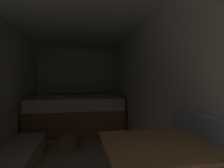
# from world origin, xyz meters

# --- Properties ---
(ground_plane) EXTENTS (7.58, 7.58, 0.00)m
(ground_plane) POSITION_xyz_m (0.00, 2.17, 0.00)
(ground_plane) COLOR #A39984
(wall_back) EXTENTS (2.34, 0.05, 2.14)m
(wall_back) POSITION_xyz_m (0.00, 4.98, 1.07)
(wall_back) COLOR silver
(wall_back) RESTS_ON ground
(wall_right) EXTENTS (0.05, 5.58, 2.14)m
(wall_right) POSITION_xyz_m (1.14, 2.17, 1.07)
(wall_right) COLOR silver
(wall_right) RESTS_ON ground
(ceiling_slab) EXTENTS (2.34, 5.58, 0.05)m
(ceiling_slab) POSITION_xyz_m (0.00, 2.17, 2.16)
(ceiling_slab) COLOR white
(ceiling_slab) RESTS_ON wall_left
(bed) EXTENTS (2.12, 1.73, 0.95)m
(bed) POSITION_xyz_m (0.00, 4.06, 0.41)
(bed) COLOR olive
(bed) RESTS_ON ground
(dinette_table) EXTENTS (0.73, 0.67, 0.77)m
(dinette_table) POSITION_xyz_m (0.60, 0.60, 0.67)
(dinette_table) COLOR olive
(dinette_table) RESTS_ON ground
(wicker_basket) EXTENTS (0.36, 0.36, 0.25)m
(wicker_basket) POSITION_xyz_m (-0.12, 2.67, 0.13)
(wicker_basket) COLOR olive
(wicker_basket) RESTS_ON ground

